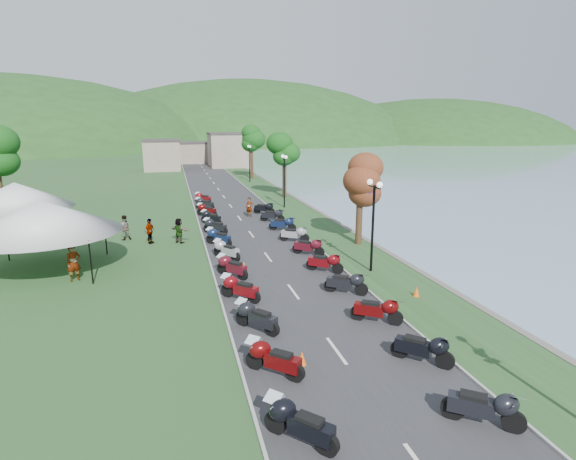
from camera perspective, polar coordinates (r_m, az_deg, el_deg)
road at (r=44.88m, az=-7.31°, el=3.04°), size 7.00×120.00×0.02m
hills_backdrop at (r=204.06m, az=-13.10°, el=10.83°), size 360.00×120.00×76.00m
far_building at (r=89.07m, az=-12.36°, el=9.57°), size 18.00×16.00×5.00m
moto_row_left at (r=25.65m, az=-7.54°, el=-3.61°), size 2.60×45.33×1.10m
moto_row_right at (r=24.79m, az=4.67°, el=-4.14°), size 2.60×35.68×1.10m
vendor_tent_main at (r=27.84m, az=-28.62°, el=-0.72°), size 5.49×5.49×4.00m
vendor_tent_side at (r=37.01m, az=-31.10°, el=2.13°), size 5.03×5.03×4.00m
tree_lakeside at (r=30.26m, az=9.11°, el=4.01°), size 2.27×2.27×6.31m
pedestrian_a at (r=26.07m, az=-25.35°, el=-5.82°), size 0.86×0.78×1.92m
pedestrian_b at (r=33.65m, az=-19.95°, el=-1.18°), size 0.95×0.68×1.76m
pedestrian_c at (r=34.12m, az=-26.51°, el=-1.60°), size 0.63×1.08×1.56m
traffic_cone_near at (r=15.82m, az=1.76°, el=-15.94°), size 0.33×0.33×0.51m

